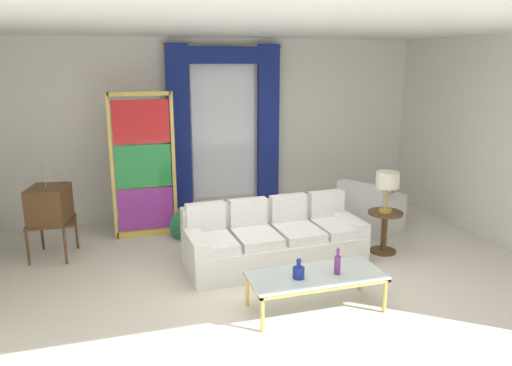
{
  "coord_description": "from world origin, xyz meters",
  "views": [
    {
      "loc": [
        -1.73,
        -5.12,
        2.64
      ],
      "look_at": [
        0.07,
        0.9,
        1.05
      ],
      "focal_mm": 34.16,
      "sensor_mm": 36.0,
      "label": 1
    }
  ],
  "objects_px": {
    "bottle_blue_decanter": "(299,271)",
    "vintage_tv": "(49,206)",
    "coffee_table": "(316,277)",
    "table_lamp_brass": "(388,182)",
    "bottle_crystal_tall": "(337,264)",
    "peacock_figurine": "(185,227)",
    "armchair_white": "(369,212)",
    "stained_glass_divider": "(144,169)",
    "couch_white_long": "(273,240)",
    "round_side_table": "(384,228)"
  },
  "relations": [
    {
      "from": "armchair_white",
      "to": "table_lamp_brass",
      "type": "bearing_deg",
      "value": -106.82
    },
    {
      "from": "bottle_blue_decanter",
      "to": "peacock_figurine",
      "type": "bearing_deg",
      "value": 108.05
    },
    {
      "from": "vintage_tv",
      "to": "stained_glass_divider",
      "type": "relative_size",
      "value": 0.61
    },
    {
      "from": "bottle_blue_decanter",
      "to": "armchair_white",
      "type": "xyz_separation_m",
      "value": [
        2.06,
        2.16,
        -0.2
      ]
    },
    {
      "from": "couch_white_long",
      "to": "armchair_white",
      "type": "bearing_deg",
      "value": 22.42
    },
    {
      "from": "bottle_blue_decanter",
      "to": "vintage_tv",
      "type": "distance_m",
      "value": 3.6
    },
    {
      "from": "bottle_blue_decanter",
      "to": "round_side_table",
      "type": "height_order",
      "value": "bottle_blue_decanter"
    },
    {
      "from": "bottle_blue_decanter",
      "to": "table_lamp_brass",
      "type": "xyz_separation_m",
      "value": [
        1.79,
        1.26,
        0.54
      ]
    },
    {
      "from": "bottle_crystal_tall",
      "to": "peacock_figurine",
      "type": "height_order",
      "value": "bottle_crystal_tall"
    },
    {
      "from": "table_lamp_brass",
      "to": "stained_glass_divider",
      "type": "bearing_deg",
      "value": 152.81
    },
    {
      "from": "bottle_blue_decanter",
      "to": "peacock_figurine",
      "type": "xyz_separation_m",
      "value": [
        -0.82,
        2.52,
        -0.27
      ]
    },
    {
      "from": "couch_white_long",
      "to": "armchair_white",
      "type": "distance_m",
      "value": 2.03
    },
    {
      "from": "coffee_table",
      "to": "peacock_figurine",
      "type": "bearing_deg",
      "value": 112.56
    },
    {
      "from": "table_lamp_brass",
      "to": "peacock_figurine",
      "type": "bearing_deg",
      "value": 154.31
    },
    {
      "from": "couch_white_long",
      "to": "round_side_table",
      "type": "xyz_separation_m",
      "value": [
        1.61,
        -0.12,
        0.05
      ]
    },
    {
      "from": "stained_glass_divider",
      "to": "peacock_figurine",
      "type": "bearing_deg",
      "value": -33.89
    },
    {
      "from": "peacock_figurine",
      "to": "armchair_white",
      "type": "bearing_deg",
      "value": -7.03
    },
    {
      "from": "armchair_white",
      "to": "stained_glass_divider",
      "type": "distance_m",
      "value": 3.58
    },
    {
      "from": "bottle_crystal_tall",
      "to": "stained_glass_divider",
      "type": "height_order",
      "value": "stained_glass_divider"
    },
    {
      "from": "vintage_tv",
      "to": "peacock_figurine",
      "type": "distance_m",
      "value": 1.91
    },
    {
      "from": "armchair_white",
      "to": "table_lamp_brass",
      "type": "xyz_separation_m",
      "value": [
        -0.27,
        -0.9,
        0.74
      ]
    },
    {
      "from": "vintage_tv",
      "to": "coffee_table",
      "type": "bearing_deg",
      "value": -39.85
    },
    {
      "from": "peacock_figurine",
      "to": "round_side_table",
      "type": "height_order",
      "value": "round_side_table"
    },
    {
      "from": "vintage_tv",
      "to": "peacock_figurine",
      "type": "height_order",
      "value": "vintage_tv"
    },
    {
      "from": "vintage_tv",
      "to": "stained_glass_divider",
      "type": "distance_m",
      "value": 1.41
    },
    {
      "from": "couch_white_long",
      "to": "bottle_crystal_tall",
      "type": "distance_m",
      "value": 1.45
    },
    {
      "from": "vintage_tv",
      "to": "round_side_table",
      "type": "bearing_deg",
      "value": -14.66
    },
    {
      "from": "round_side_table",
      "to": "table_lamp_brass",
      "type": "relative_size",
      "value": 1.04
    },
    {
      "from": "peacock_figurine",
      "to": "table_lamp_brass",
      "type": "relative_size",
      "value": 1.05
    },
    {
      "from": "armchair_white",
      "to": "round_side_table",
      "type": "distance_m",
      "value": 0.94
    },
    {
      "from": "bottle_crystal_tall",
      "to": "armchair_white",
      "type": "bearing_deg",
      "value": 53.34
    },
    {
      "from": "couch_white_long",
      "to": "table_lamp_brass",
      "type": "xyz_separation_m",
      "value": [
        1.61,
        -0.12,
        0.72
      ]
    },
    {
      "from": "round_side_table",
      "to": "armchair_white",
      "type": "bearing_deg",
      "value": 73.18
    },
    {
      "from": "coffee_table",
      "to": "armchair_white",
      "type": "xyz_separation_m",
      "value": [
        1.85,
        2.13,
        -0.09
      ]
    },
    {
      "from": "coffee_table",
      "to": "round_side_table",
      "type": "relative_size",
      "value": 2.45
    },
    {
      "from": "bottle_crystal_tall",
      "to": "peacock_figurine",
      "type": "bearing_deg",
      "value": 116.3
    },
    {
      "from": "vintage_tv",
      "to": "armchair_white",
      "type": "height_order",
      "value": "vintage_tv"
    },
    {
      "from": "vintage_tv",
      "to": "couch_white_long",
      "type": "bearing_deg",
      "value": -20.09
    },
    {
      "from": "armchair_white",
      "to": "peacock_figurine",
      "type": "bearing_deg",
      "value": 172.97
    },
    {
      "from": "round_side_table",
      "to": "coffee_table",
      "type": "bearing_deg",
      "value": -142.0
    },
    {
      "from": "armchair_white",
      "to": "peacock_figurine",
      "type": "height_order",
      "value": "armchair_white"
    },
    {
      "from": "stained_glass_divider",
      "to": "round_side_table",
      "type": "bearing_deg",
      "value": -27.19
    },
    {
      "from": "coffee_table",
      "to": "stained_glass_divider",
      "type": "xyz_separation_m",
      "value": [
        -1.57,
        2.85,
        0.68
      ]
    },
    {
      "from": "coffee_table",
      "to": "bottle_blue_decanter",
      "type": "xyz_separation_m",
      "value": [
        -0.21,
        -0.03,
        0.11
      ]
    },
    {
      "from": "couch_white_long",
      "to": "coffee_table",
      "type": "bearing_deg",
      "value": -88.66
    },
    {
      "from": "coffee_table",
      "to": "table_lamp_brass",
      "type": "bearing_deg",
      "value": 38.0
    },
    {
      "from": "bottle_blue_decanter",
      "to": "armchair_white",
      "type": "relative_size",
      "value": 0.2
    },
    {
      "from": "bottle_crystal_tall",
      "to": "table_lamp_brass",
      "type": "xyz_separation_m",
      "value": [
        1.35,
        1.29,
        0.5
      ]
    },
    {
      "from": "couch_white_long",
      "to": "round_side_table",
      "type": "relative_size",
      "value": 4.0
    },
    {
      "from": "stained_glass_divider",
      "to": "round_side_table",
      "type": "height_order",
      "value": "stained_glass_divider"
    }
  ]
}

